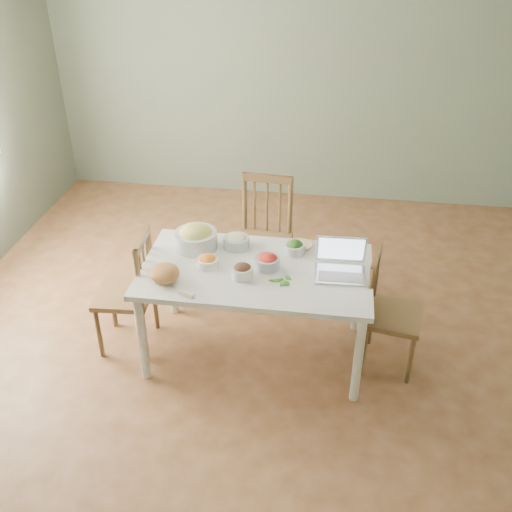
# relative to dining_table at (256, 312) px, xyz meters

# --- Properties ---
(floor) EXTENTS (5.00, 5.00, 0.00)m
(floor) POSITION_rel_dining_table_xyz_m (0.00, 0.16, -0.36)
(floor) COLOR brown
(floor) RESTS_ON ground
(wall_back) EXTENTS (5.00, 0.00, 2.70)m
(wall_back) POSITION_rel_dining_table_xyz_m (0.00, 2.66, 0.99)
(wall_back) COLOR slate
(wall_back) RESTS_ON ground
(dining_table) EXTENTS (1.54, 0.87, 0.72)m
(dining_table) POSITION_rel_dining_table_xyz_m (0.00, 0.00, 0.00)
(dining_table) COLOR white
(dining_table) RESTS_ON floor
(chair_far) EXTENTS (0.46, 0.44, 0.99)m
(chair_far) POSITION_rel_dining_table_xyz_m (-0.06, 0.75, 0.13)
(chair_far) COLOR #4D321C
(chair_far) RESTS_ON floor
(chair_left) EXTENTS (0.41, 0.43, 0.92)m
(chair_left) POSITION_rel_dining_table_xyz_m (-0.94, -0.03, 0.10)
(chair_left) COLOR #4D321C
(chair_left) RESTS_ON floor
(chair_right) EXTENTS (0.43, 0.44, 0.87)m
(chair_right) POSITION_rel_dining_table_xyz_m (0.95, 0.02, 0.07)
(chair_right) COLOR #4D321C
(chair_right) RESTS_ON floor
(bread_boule) EXTENTS (0.20, 0.20, 0.12)m
(bread_boule) POSITION_rel_dining_table_xyz_m (-0.56, -0.23, 0.42)
(bread_boule) COLOR #A76F41
(bread_boule) RESTS_ON dining_table
(butter_stick) EXTENTS (0.11, 0.07, 0.03)m
(butter_stick) POSITION_rel_dining_table_xyz_m (-0.39, -0.37, 0.38)
(butter_stick) COLOR white
(butter_stick) RESTS_ON dining_table
(bowl_squash) EXTENTS (0.35, 0.35, 0.17)m
(bowl_squash) POSITION_rel_dining_table_xyz_m (-0.46, 0.21, 0.45)
(bowl_squash) COLOR #D2BB68
(bowl_squash) RESTS_ON dining_table
(bowl_carrot) EXTENTS (0.19, 0.19, 0.08)m
(bowl_carrot) POSITION_rel_dining_table_xyz_m (-0.32, -0.02, 0.40)
(bowl_carrot) COLOR orange
(bowl_carrot) RESTS_ON dining_table
(bowl_onion) EXTENTS (0.24, 0.24, 0.10)m
(bowl_onion) POSITION_rel_dining_table_xyz_m (-0.18, 0.26, 0.41)
(bowl_onion) COLOR white
(bowl_onion) RESTS_ON dining_table
(bowl_mushroom) EXTENTS (0.18, 0.18, 0.09)m
(bowl_mushroom) POSITION_rel_dining_table_xyz_m (-0.07, -0.11, 0.41)
(bowl_mushroom) COLOR black
(bowl_mushroom) RESTS_ON dining_table
(bowl_redpep) EXTENTS (0.18, 0.18, 0.10)m
(bowl_redpep) POSITION_rel_dining_table_xyz_m (0.07, 0.03, 0.41)
(bowl_redpep) COLOR red
(bowl_redpep) RESTS_ON dining_table
(bowl_broccoli) EXTENTS (0.17, 0.17, 0.09)m
(bowl_broccoli) POSITION_rel_dining_table_xyz_m (0.24, 0.24, 0.41)
(bowl_broccoli) COLOR #193D10
(bowl_broccoli) RESTS_ON dining_table
(flatbread) EXTENTS (0.18, 0.18, 0.02)m
(flatbread) POSITION_rel_dining_table_xyz_m (0.27, 0.34, 0.37)
(flatbread) COLOR beige
(flatbread) RESTS_ON dining_table
(basil_bunch) EXTENTS (0.17, 0.17, 0.02)m
(basil_bunch) POSITION_rel_dining_table_xyz_m (0.18, -0.12, 0.37)
(basil_bunch) COLOR #29641A
(basil_bunch) RESTS_ON dining_table
(laptop) EXTENTS (0.34, 0.30, 0.23)m
(laptop) POSITION_rel_dining_table_xyz_m (0.56, -0.00, 0.48)
(laptop) COLOR silver
(laptop) RESTS_ON dining_table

